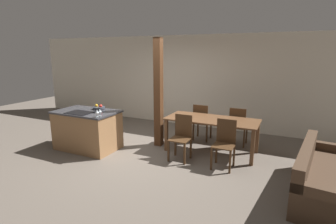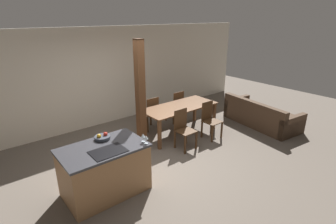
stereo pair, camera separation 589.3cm
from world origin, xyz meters
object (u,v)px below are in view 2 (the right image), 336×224
Objects in this scene: dining_table at (179,110)px; couch at (261,116)px; dining_chair_near_right at (210,119)px; dining_chair_far_left at (151,113)px; fruit_bowl at (102,137)px; kitchen_island at (105,170)px; dining_chair_far_right at (176,106)px; wine_glass_middle at (143,136)px; wine_glass_near at (146,137)px; timber_post at (141,98)px; dining_chair_near_left at (184,128)px.

dining_table is 2.46m from couch.
dining_chair_near_right reaches higher than dining_table.
fruit_bowl is at bearing 34.67° from dining_chair_far_left.
dining_chair_far_right reaches higher than kitchen_island.
fruit_bowl reaches higher than dining_chair_far_right.
dining_table is (2.01, 1.32, -0.35)m from wine_glass_middle.
wine_glass_near is at bearing 102.45° from couch.
wine_glass_near is 4.30m from couch.
dining_chair_near_right is (2.46, 0.65, -0.53)m from wine_glass_middle.
wine_glass_near is at bearing -30.06° from kitchen_island.
kitchen_island reaches higher than couch.
fruit_bowl is 2.64m from dining_table.
dining_table is 0.80× the size of timber_post.
wine_glass_near is (0.50, -0.64, 0.08)m from fruit_bowl.
dining_chair_near_left is 0.91m from dining_chair_near_right.
dining_table reaches higher than couch.
wine_glass_near reaches higher than dining_chair_near_right.
dining_chair_near_right and dining_chair_far_left have the same top height.
dining_chair_far_left is (2.19, 1.70, 0.04)m from kitchen_island.
dining_chair_near_right is at bearing -17.39° from timber_post.
dining_chair_near_right is 1.00× the size of dining_chair_far_left.
wine_glass_near is 1.81m from dining_chair_near_left.
dining_chair_far_left is at bearing 64.81° from couch.
wine_glass_middle is 0.16× the size of dining_chair_near_left.
fruit_bowl reaches higher than kitchen_island.
dining_table is at bearing 33.21° from wine_glass_middle.
wine_glass_middle is (0.50, -0.55, 0.08)m from fruit_bowl.
dining_chair_near_left is at bearing 55.61° from dining_chair_far_right.
fruit_bowl is 0.13× the size of couch.
dining_chair_near_right reaches higher than couch.
kitchen_island is 3.12m from dining_chair_near_right.
dining_table is at bearing 34.95° from wine_glass_near.
dining_table is at bearing 124.39° from dining_chair_far_left.
kitchen_island is 9.40× the size of wine_glass_middle.
kitchen_island is 5.13× the size of fruit_bowl.
couch is (2.20, -1.03, -0.41)m from dining_table.
timber_post reaches higher than dining_chair_near_left.
kitchen_island is at bearing -170.28° from dining_chair_near_left.
dining_chair_far_right is (0.00, 1.32, 0.00)m from dining_chair_near_right.
kitchen_island is 3.54m from dining_chair_far_right.
dining_chair_far_right is (2.46, 2.07, -0.53)m from wine_glass_near.
wine_glass_middle reaches higher than dining_chair_near_left.
fruit_bowl is at bearing 25.66° from dining_chair_far_right.
dining_chair_near_left and dining_chair_far_left have the same top height.
dining_chair_near_right is 0.43× the size of couch.
fruit_bowl is 0.30× the size of dining_chair_far_right.
wine_glass_near reaches higher than dining_table.
kitchen_island is at bearing -158.59° from dining_table.
timber_post is at bearing 82.70° from couch.
dining_chair_far_right reaches higher than dining_table.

